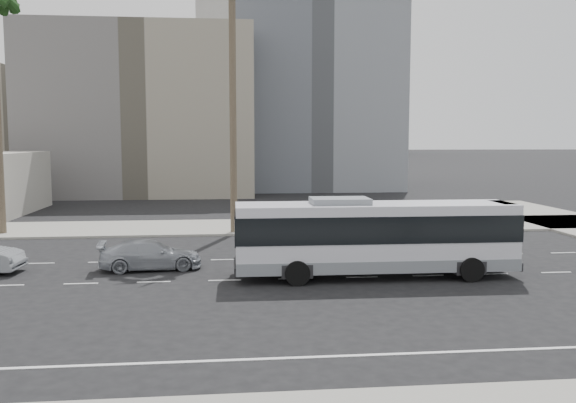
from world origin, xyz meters
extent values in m
plane|color=black|center=(0.00, 0.00, 0.00)|extent=(700.00, 700.00, 0.00)
cube|color=gray|center=(0.00, 15.50, 0.07)|extent=(120.00, 7.00, 0.15)
cube|color=slate|center=(-12.00, 45.00, 9.00)|extent=(24.00, 18.00, 18.00)
cube|color=slate|center=(8.00, 52.00, 13.00)|extent=(20.00, 20.00, 26.00)
cube|color=beige|center=(-2.00, 250.00, 22.00)|extent=(42.00, 42.00, 44.00)
cube|color=beige|center=(-2.00, 250.00, 60.00)|extent=(26.00, 26.00, 32.00)
cube|color=#535961|center=(45.00, 230.00, 35.00)|extent=(26.00, 26.00, 70.00)
cube|color=#535961|center=(70.00, 260.00, 30.00)|extent=(22.00, 22.00, 60.00)
cube|color=silver|center=(3.57, 0.06, 1.89)|extent=(12.18, 2.80, 2.72)
cube|color=black|center=(3.57, 0.06, 2.25)|extent=(12.25, 2.86, 1.15)
cube|color=slate|center=(3.57, 0.06, 0.68)|extent=(12.20, 2.84, 0.52)
cube|color=slate|center=(2.00, 0.06, 3.35)|extent=(2.53, 1.70, 0.31)
cube|color=#262628|center=(9.33, 0.06, 3.09)|extent=(0.65, 1.89, 0.31)
cylinder|color=black|center=(7.45, -1.28, 0.52)|extent=(1.05, 0.31, 1.05)
cylinder|color=black|center=(7.45, 1.40, 0.52)|extent=(1.05, 0.31, 1.05)
cylinder|color=black|center=(0.01, -1.28, 0.52)|extent=(1.05, 0.31, 1.05)
cylinder|color=black|center=(0.01, 1.40, 0.52)|extent=(1.05, 0.31, 1.05)
imported|color=#9A9FA7|center=(-6.44, 2.63, 0.68)|extent=(2.38, 4.87, 1.36)
cylinder|color=brown|center=(-2.42, 12.91, 8.14)|extent=(0.45, 0.45, 16.28)
camera|label=1|loc=(-2.90, -25.47, 6.00)|focal=37.53mm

